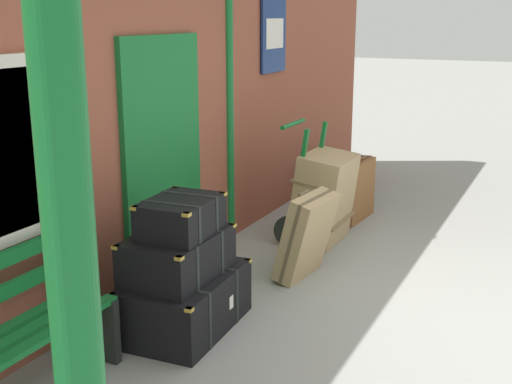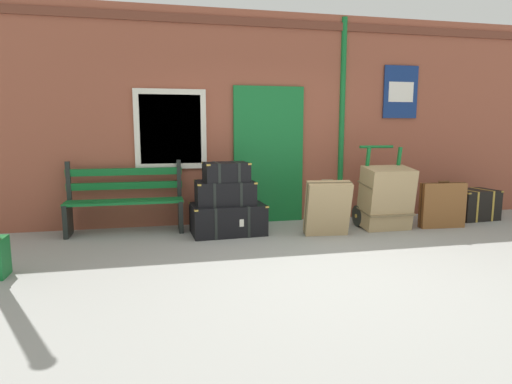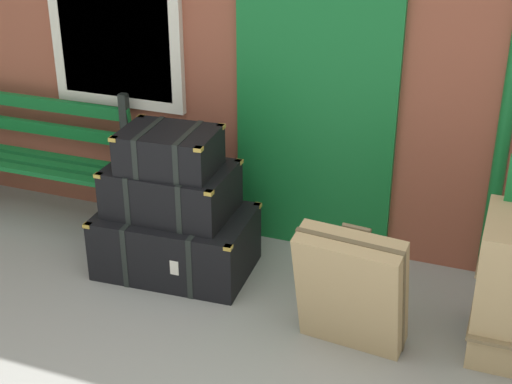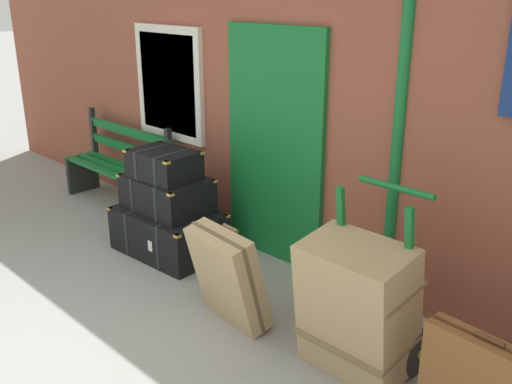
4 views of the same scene
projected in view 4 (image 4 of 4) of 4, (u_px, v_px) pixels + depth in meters
ground_plane at (24, 370)px, 3.80m from camera, size 60.00×60.00×0.00m
brick_facade at (288, 83)px, 5.00m from camera, size 10.40×0.35×3.20m
platform_bench at (120, 168)px, 6.52m from camera, size 1.60×0.43×1.01m
steamer_trunk_base at (169, 232)px, 5.41m from camera, size 1.05×0.71×0.43m
steamer_trunk_middle at (167, 193)px, 5.33m from camera, size 0.82×0.56×0.33m
steamer_trunk_top at (164, 164)px, 5.20m from camera, size 0.64×0.49×0.27m
porters_trolley at (370, 323)px, 3.84m from camera, size 0.71×0.56×1.21m
large_brown_trunk at (357, 307)px, 3.66m from camera, size 0.70×0.55×0.93m
suitcase_slate at (228, 277)px, 4.20m from camera, size 0.63×0.43×0.78m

